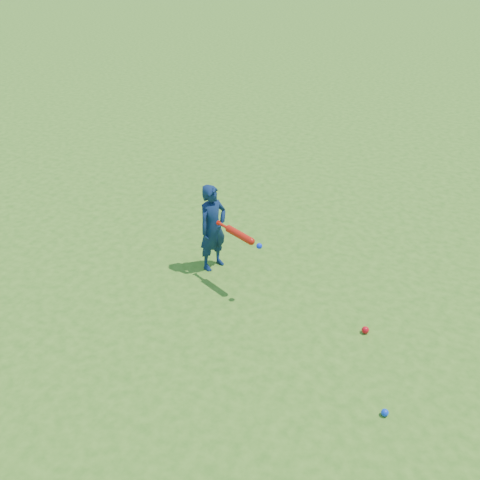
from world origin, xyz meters
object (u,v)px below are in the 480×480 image
Objects in this scene: ground_ball_red at (365,330)px; ground_ball_blue at (385,413)px; child at (213,228)px; bat_swing at (241,236)px.

ground_ball_red is 1.11m from ground_ball_blue.
child reaches higher than ground_ball_blue.
ground_ball_blue is (2.50, -1.43, -0.52)m from child.
ground_ball_red is at bearing 113.82° from ground_ball_blue.
child is at bearing 168.64° from ground_ball_red.
bat_swing is (-1.99, 1.17, 0.68)m from ground_ball_blue.
ground_ball_red is (2.06, -0.41, -0.52)m from child.
ground_ball_red reaches higher than ground_ball_blue.
bat_swing is at bearing -98.16° from child.
child is 16.48× the size of ground_ball_blue.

